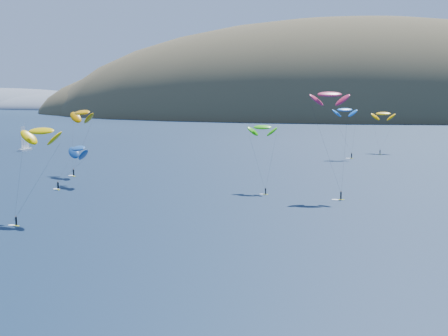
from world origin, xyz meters
name	(u,v)px	position (x,y,z in m)	size (l,w,h in m)	color
island	(370,127)	(39.40, 562.36, -10.74)	(730.00, 300.00, 210.00)	#3D3526
headland	(8,109)	(-445.26, 750.08, -3.36)	(460.00, 250.00, 60.00)	slate
sailboat	(25,148)	(-118.54, 189.68, 0.95)	(9.31, 8.07, 11.64)	silver
kitesurfer_1	(82,113)	(-65.87, 128.38, 18.75)	(11.58, 12.91, 21.75)	yellow
kitesurfer_2	(41,131)	(-47.31, 65.05, 17.60)	(9.98, 12.78, 20.21)	yellow
kitesurfer_3	(262,127)	(-7.65, 108.28, 16.15)	(7.75, 10.79, 18.25)	yellow
kitesurfer_4	(345,110)	(13.62, 186.95, 18.09)	(9.20, 5.40, 20.56)	yellow
kitesurfer_9	(330,95)	(9.45, 102.26, 24.67)	(9.62, 9.60, 27.28)	yellow
kitesurfer_10	(78,148)	(-57.77, 106.42, 9.95)	(10.01, 15.16, 12.66)	yellow
kitesurfer_11	(383,114)	(29.26, 211.82, 15.79)	(9.90, 13.30, 18.39)	yellow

